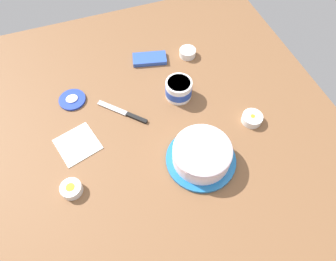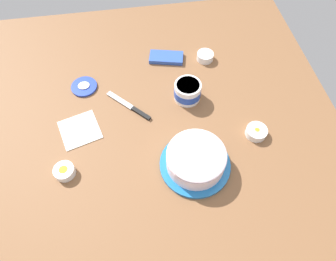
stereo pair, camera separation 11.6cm
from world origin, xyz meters
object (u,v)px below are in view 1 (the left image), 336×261
object	(u,v)px
spreading_knife	(127,114)
frosting_tub	(179,89)
sprinkle_bowl_orange	(252,118)
sprinkle_bowl_green	(188,53)
paper_napkin	(77,143)
frosting_tub_lid	(72,100)
frosted_cake	(202,154)
candy_box_lower	(150,59)
sprinkle_bowl_yellow	(71,189)

from	to	relation	value
spreading_knife	frosting_tub	bearing A→B (deg)	5.76
sprinkle_bowl_orange	sprinkle_bowl_green	world-z (taller)	sprinkle_bowl_green
sprinkle_bowl_orange	paper_napkin	world-z (taller)	sprinkle_bowl_orange
frosting_tub_lid	frosted_cake	bearing A→B (deg)	-47.85
frosting_tub_lid	paper_napkin	size ratio (longest dim) A/B	0.77
frosting_tub	frosted_cake	bearing A→B (deg)	-95.70
frosted_cake	candy_box_lower	world-z (taller)	frosted_cake
frosting_tub_lid	sprinkle_bowl_orange	bearing A→B (deg)	-27.62
sprinkle_bowl_yellow	candy_box_lower	bearing A→B (deg)	49.03
sprinkle_bowl_orange	candy_box_lower	size ratio (longest dim) A/B	0.53
frosting_tub_lid	paper_napkin	world-z (taller)	frosting_tub_lid
sprinkle_bowl_green	frosted_cake	bearing A→B (deg)	-106.53
paper_napkin	spreading_knife	bearing A→B (deg)	17.83
paper_napkin	frosted_cake	bearing A→B (deg)	-28.25
frosting_tub_lid	sprinkle_bowl_orange	size ratio (longest dim) A/B	1.38
frosted_cake	frosting_tub	world-z (taller)	frosted_cake
frosted_cake	frosting_tub	size ratio (longest dim) A/B	2.31
spreading_knife	paper_napkin	world-z (taller)	spreading_knife
frosted_cake	sprinkle_bowl_orange	xyz separation A→B (m)	(0.27, 0.10, -0.03)
frosting_tub	sprinkle_bowl_yellow	world-z (taller)	frosting_tub
frosting_tub_lid	sprinkle_bowl_green	size ratio (longest dim) A/B	1.47
spreading_knife	sprinkle_bowl_green	xyz separation A→B (m)	(0.37, 0.24, 0.01)
frosting_tub_lid	paper_napkin	xyz separation A→B (m)	(-0.02, -0.22, -0.00)
paper_napkin	sprinkle_bowl_orange	bearing A→B (deg)	-10.76
sprinkle_bowl_yellow	candy_box_lower	xyz separation A→B (m)	(0.46, 0.53, -0.01)
sprinkle_bowl_green	sprinkle_bowl_orange	bearing A→B (deg)	-76.40
sprinkle_bowl_orange	sprinkle_bowl_green	distance (m)	0.46
sprinkle_bowl_yellow	paper_napkin	world-z (taller)	sprinkle_bowl_yellow
spreading_knife	sprinkle_bowl_yellow	bearing A→B (deg)	-136.39
spreading_knife	sprinkle_bowl_green	distance (m)	0.44
frosted_cake	sprinkle_bowl_orange	size ratio (longest dim) A/B	3.19
sprinkle_bowl_orange	sprinkle_bowl_green	xyz separation A→B (m)	(-0.11, 0.45, -0.00)
frosting_tub	frosting_tub_lid	bearing A→B (deg)	163.96
frosting_tub_lid	frosting_tub	bearing A→B (deg)	-16.04
frosted_cake	frosting_tub	xyz separation A→B (m)	(0.03, 0.33, -0.01)
frosting_tub_lid	candy_box_lower	xyz separation A→B (m)	(0.39, 0.12, 0.00)
frosting_tub	frosting_tub_lid	size ratio (longest dim) A/B	1.01
sprinkle_bowl_orange	candy_box_lower	distance (m)	0.56
frosting_tub_lid	spreading_knife	bearing A→B (deg)	-36.97
spreading_knife	candy_box_lower	size ratio (longest dim) A/B	1.15
frosting_tub	sprinkle_bowl_orange	bearing A→B (deg)	-44.00
frosting_tub	sprinkle_bowl_yellow	bearing A→B (deg)	-151.09
frosting_tub	sprinkle_bowl_orange	xyz separation A→B (m)	(0.24, -0.23, -0.02)
frosting_tub	paper_napkin	xyz separation A→B (m)	(-0.46, -0.10, -0.04)
frosted_cake	sprinkle_bowl_yellow	size ratio (longest dim) A/B	3.51
frosting_tub_lid	sprinkle_bowl_orange	world-z (taller)	sprinkle_bowl_orange
frosted_cake	frosting_tub_lid	xyz separation A→B (m)	(-0.41, 0.45, -0.04)
spreading_knife	sprinkle_bowl_orange	bearing A→B (deg)	-23.09
sprinkle_bowl_yellow	paper_napkin	bearing A→B (deg)	74.68
frosting_tub_lid	sprinkle_bowl_yellow	bearing A→B (deg)	-99.77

